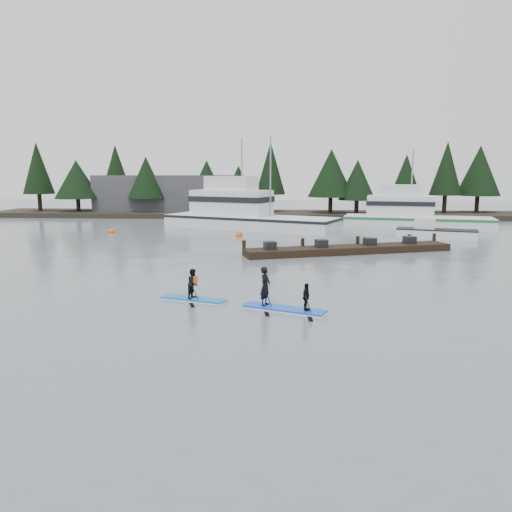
# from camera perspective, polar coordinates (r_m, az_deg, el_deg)

# --- Properties ---
(ground) EXTENTS (160.00, 160.00, 0.00)m
(ground) POSITION_cam_1_polar(r_m,az_deg,el_deg) (19.58, -1.35, -6.05)
(ground) COLOR slate
(ground) RESTS_ON ground
(far_shore) EXTENTS (70.00, 8.00, 0.60)m
(far_shore) POSITION_cam_1_polar(r_m,az_deg,el_deg) (61.00, 2.60, 4.78)
(far_shore) COLOR #2D281E
(far_shore) RESTS_ON ground
(treeline) EXTENTS (60.00, 4.00, 8.00)m
(treeline) POSITION_cam_1_polar(r_m,az_deg,el_deg) (61.03, 2.59, 4.50)
(treeline) COLOR black
(treeline) RESTS_ON ground
(waterfront_building) EXTENTS (18.00, 6.00, 5.00)m
(waterfront_building) POSITION_cam_1_polar(r_m,az_deg,el_deg) (64.82, -9.89, 6.87)
(waterfront_building) COLOR #4C4C51
(waterfront_building) RESTS_ON ground
(fishing_boat_large) EXTENTS (17.20, 10.68, 9.53)m
(fishing_boat_large) POSITION_cam_1_polar(r_m,az_deg,el_deg) (47.95, -1.27, 4.02)
(fishing_boat_large) COLOR white
(fishing_boat_large) RESTS_ON ground
(fishing_boat_medium) EXTENTS (14.34, 6.79, 8.32)m
(fishing_boat_medium) POSITION_cam_1_polar(r_m,az_deg,el_deg) (51.10, 17.49, 3.78)
(fishing_boat_medium) COLOR white
(fishing_boat_medium) RESTS_ON ground
(skiff) EXTENTS (6.50, 3.62, 0.73)m
(skiff) POSITION_cam_1_polar(r_m,az_deg,el_deg) (43.48, 19.91, 2.44)
(skiff) COLOR white
(skiff) RESTS_ON ground
(floating_dock) EXTENTS (14.00, 6.58, 0.47)m
(floating_dock) POSITION_cam_1_polar(r_m,az_deg,el_deg) (33.63, 10.61, 0.73)
(floating_dock) COLOR black
(floating_dock) RESTS_ON ground
(buoy_b) EXTENTS (0.58, 0.58, 0.58)m
(buoy_b) POSITION_cam_1_polar(r_m,az_deg,el_deg) (41.84, -1.93, 2.24)
(buoy_b) COLOR #FF5D0C
(buoy_b) RESTS_ON ground
(buoy_a) EXTENTS (0.50, 0.50, 0.50)m
(buoy_a) POSITION_cam_1_polar(r_m,az_deg,el_deg) (46.07, -16.13, 2.54)
(buoy_a) COLOR #FF5D0C
(buoy_a) RESTS_ON ground
(buoy_c) EXTENTS (0.56, 0.56, 0.56)m
(buoy_c) POSITION_cam_1_polar(r_m,az_deg,el_deg) (47.67, 20.27, 2.54)
(buoy_c) COLOR #FF5D0C
(buoy_c) RESTS_ON ground
(paddleboard_solo) EXTENTS (2.89, 1.49, 1.82)m
(paddleboard_solo) POSITION_cam_1_polar(r_m,az_deg,el_deg) (20.87, -7.16, -3.76)
(paddleboard_solo) COLOR #1362B7
(paddleboard_solo) RESTS_ON ground
(paddleboard_duo) EXTENTS (3.35, 1.97, 2.19)m
(paddleboard_duo) POSITION_cam_1_polar(r_m,az_deg,el_deg) (19.28, 2.86, -4.72)
(paddleboard_duo) COLOR blue
(paddleboard_duo) RESTS_ON ground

